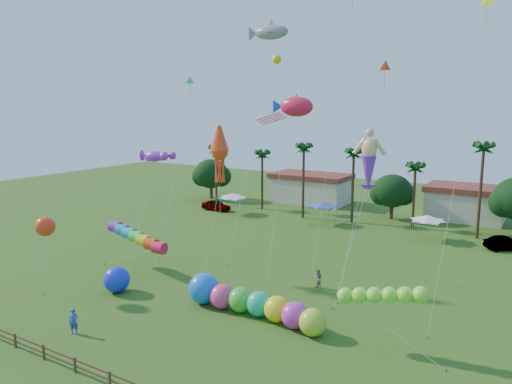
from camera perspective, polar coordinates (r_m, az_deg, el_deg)
The scene contains 22 objects.
ground at distance 35.60m, azimuth -8.86°, elevation -16.88°, with size 160.00×160.00×0.00m, color #285116.
tree_line at distance 71.09m, azimuth 17.08°, elevation 0.03°, with size 69.46×8.91×11.00m.
buildings_row at distance 78.99m, azimuth 13.44°, elevation -0.52°, with size 35.00×7.00×4.00m.
tent_row at distance 67.33m, azimuth 7.44°, elevation -1.47°, with size 31.00×4.00×0.60m.
fence at distance 31.57m, azimuth -16.40°, elevation -19.66°, with size 36.12×0.12×1.00m.
car_a at distance 76.56m, azimuth -4.59°, elevation -1.52°, with size 1.88×4.68×1.60m, color #4C4C54.
car_b at distance 62.38m, azimuth 26.72°, elevation -5.27°, with size 1.61×4.62×1.52m, color #4C4C54.
spectator_a at distance 38.54m, azimuth -20.12°, elevation -13.71°, with size 0.68×0.44×1.85m, color #3145AE.
spectator_b at distance 44.79m, azimuth 7.11°, elevation -9.84°, with size 0.87×0.67×1.78m, color #9F9385.
caterpillar_inflatable at distance 39.15m, azimuth -0.78°, elevation -12.49°, with size 12.35×2.93×2.52m.
blue_ball at distance 45.24m, azimuth -15.64°, elevation -9.61°, with size 2.28×2.28×2.28m, color #1930E9.
rainbow_tube at distance 48.38m, azimuth -12.82°, elevation -5.89°, with size 9.85×2.40×3.57m.
green_worm at distance 34.57m, azimuth 10.17°, elevation -11.57°, with size 9.64×2.75×4.06m.
orange_ball_kite at distance 45.76m, azimuth -22.95°, elevation -3.65°, with size 2.04×2.04×6.70m.
merman_kite at distance 42.13m, azimuth 12.77°, elevation 3.16°, with size 2.49×5.76×13.66m.
fish_kite at distance 44.26m, azimuth 4.65°, elevation 9.70°, with size 4.92×6.51×16.81m.
shark_kite at distance 54.07m, azimuth 1.77°, elevation 17.77°, with size 5.48×8.27×24.29m.
squid_kite at distance 47.07m, azimuth -4.19°, elevation 4.60°, with size 2.19×4.54×14.21m.
lobster_kite at distance 49.02m, azimuth -11.57°, elevation 4.02°, with size 3.97×5.05×11.85m.
delta_kite_red at distance 43.09m, azimuth 14.42°, elevation 13.05°, with size 2.12×5.20×19.57m.
delta_kite_yellow at distance 37.95m, azimuth 24.84°, elevation 18.72°, with size 2.43×3.77×23.39m.
delta_kite_green at distance 53.72m, azimuth -7.66°, elevation 11.92°, with size 1.64×4.74×18.93m.
Camera 1 is at (20.92, -23.94, 16.01)m, focal length 35.00 mm.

